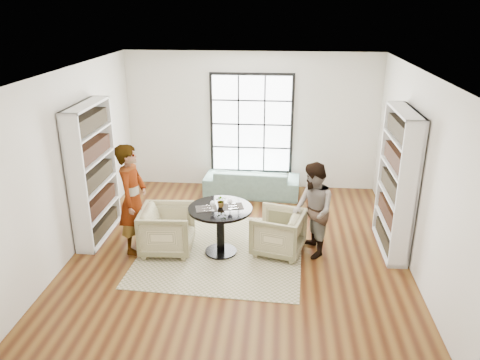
# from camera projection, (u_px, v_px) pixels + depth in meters

# --- Properties ---
(ground) EXTENTS (6.00, 6.00, 0.00)m
(ground) POSITION_uv_depth(u_px,v_px,m) (239.00, 249.00, 8.00)
(ground) COLOR brown
(room_shell) EXTENTS (6.00, 6.01, 6.00)m
(room_shell) POSITION_uv_depth(u_px,v_px,m) (242.00, 169.00, 8.05)
(room_shell) COLOR silver
(room_shell) RESTS_ON ground
(rug) EXTENTS (2.82, 2.82, 0.01)m
(rug) POSITION_uv_depth(u_px,v_px,m) (222.00, 250.00, 7.94)
(rug) COLOR tan
(rug) RESTS_ON ground
(pedestal_table) EXTENTS (1.05, 1.05, 0.83)m
(pedestal_table) POSITION_uv_depth(u_px,v_px,m) (220.00, 221.00, 7.67)
(pedestal_table) COLOR black
(pedestal_table) RESTS_ON ground
(sofa) EXTENTS (2.08, 0.91, 0.59)m
(sofa) POSITION_uv_depth(u_px,v_px,m) (252.00, 182.00, 10.16)
(sofa) COLOR gray
(sofa) RESTS_ON ground
(armchair_left) EXTENTS (0.91, 0.89, 0.79)m
(armchair_left) POSITION_uv_depth(u_px,v_px,m) (167.00, 230.00, 7.82)
(armchair_left) COLOR tan
(armchair_left) RESTS_ON ground
(armchair_right) EXTENTS (0.98, 0.97, 0.73)m
(armchair_right) POSITION_uv_depth(u_px,v_px,m) (278.00, 232.00, 7.78)
(armchair_right) COLOR tan
(armchair_right) RESTS_ON ground
(person_left) EXTENTS (0.48, 0.70, 1.87)m
(person_left) POSITION_uv_depth(u_px,v_px,m) (133.00, 199.00, 7.67)
(person_left) COLOR gray
(person_left) RESTS_ON ground
(person_right) EXTENTS (0.78, 0.90, 1.59)m
(person_right) POSITION_uv_depth(u_px,v_px,m) (313.00, 210.00, 7.58)
(person_right) COLOR gray
(person_right) RESTS_ON ground
(placemat_left) EXTENTS (0.39, 0.34, 0.01)m
(placemat_left) POSITION_uv_depth(u_px,v_px,m) (206.00, 209.00, 7.54)
(placemat_left) COLOR black
(placemat_left) RESTS_ON pedestal_table
(placemat_right) EXTENTS (0.39, 0.34, 0.01)m
(placemat_right) POSITION_uv_depth(u_px,v_px,m) (233.00, 206.00, 7.63)
(placemat_right) COLOR black
(placemat_right) RESTS_ON pedestal_table
(cutlery_left) EXTENTS (0.19, 0.25, 0.01)m
(cutlery_left) POSITION_uv_depth(u_px,v_px,m) (206.00, 208.00, 7.54)
(cutlery_left) COLOR silver
(cutlery_left) RESTS_ON placemat_left
(cutlery_right) EXTENTS (0.19, 0.25, 0.01)m
(cutlery_right) POSITION_uv_depth(u_px,v_px,m) (233.00, 206.00, 7.63)
(cutlery_right) COLOR silver
(cutlery_right) RESTS_ON placemat_right
(wine_glass_left) EXTENTS (0.08, 0.08, 0.18)m
(wine_glass_left) POSITION_uv_depth(u_px,v_px,m) (212.00, 204.00, 7.43)
(wine_glass_left) COLOR silver
(wine_glass_left) RESTS_ON pedestal_table
(wine_glass_right) EXTENTS (0.08, 0.08, 0.18)m
(wine_glass_right) POSITION_uv_depth(u_px,v_px,m) (230.00, 202.00, 7.48)
(wine_glass_right) COLOR silver
(wine_glass_right) RESTS_ON pedestal_table
(flower_centerpiece) EXTENTS (0.21, 0.19, 0.20)m
(flower_centerpiece) POSITION_uv_depth(u_px,v_px,m) (221.00, 201.00, 7.60)
(flower_centerpiece) COLOR gray
(flower_centerpiece) RESTS_ON pedestal_table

